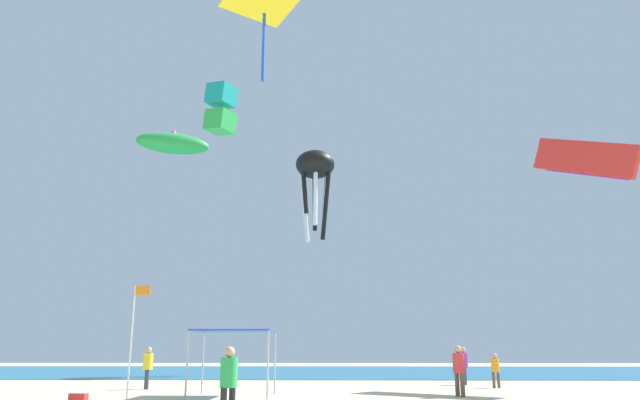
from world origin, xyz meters
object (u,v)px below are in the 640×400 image
person_rightmost (495,368)px  kite_parafoil_red (585,158)px  kite_diamond_yellow (265,0)px  cooler_box (78,398)px  banner_flag (134,331)px  kite_box_teal (221,109)px  kite_inflatable_green (173,143)px  kite_octopus_black (315,169)px  person_central (148,364)px  person_far_shore (229,378)px  person_near_tent (464,363)px  person_leftmost (459,366)px  canopy_tent (234,334)px

person_rightmost → kite_parafoil_red: (5.59, 0.58, 10.54)m
kite_diamond_yellow → cooler_box: bearing=-27.6°
banner_flag → cooler_box: bearing=-128.1°
kite_box_teal → kite_inflatable_green: kite_inflatable_green is taller
person_rightmost → kite_octopus_black: size_ratio=0.22×
kite_octopus_black → kite_diamond_yellow: 21.82m
person_central → person_far_shore: size_ratio=1.00×
person_near_tent → kite_diamond_yellow: 20.06m
person_leftmost → kite_box_teal: 22.17m
canopy_tent → banner_flag: bearing=-159.0°
person_leftmost → banner_flag: size_ratio=0.46×
canopy_tent → person_rightmost: canopy_tent is taller
person_far_shore → person_near_tent: bearing=179.0°
kite_inflatable_green → person_leftmost: bearing=113.0°
cooler_box → kite_octopus_black: bearing=72.0°
person_central → kite_diamond_yellow: 17.14m
person_central → cooler_box: size_ratio=3.28×
kite_inflatable_green → banner_flag: bearing=83.4°
person_central → banner_flag: (1.00, -5.27, 1.36)m
banner_flag → kite_box_teal: 18.39m
cooler_box → kite_box_teal: size_ratio=0.18×
person_near_tent → person_leftmost: 7.62m
canopy_tent → person_central: 6.16m
cooler_box → person_rightmost: bearing=25.9°
kite_parafoil_red → person_rightmost: bearing=-121.9°
person_leftmost → banner_flag: 12.56m
person_rightmost → kite_box_teal: kite_box_teal is taller
person_far_shore → banner_flag: size_ratio=0.45×
person_far_shore → kite_diamond_yellow: bearing=-148.7°
canopy_tent → person_leftmost: size_ratio=1.61×
person_leftmost → person_central: size_ratio=1.02×
kite_octopus_black → kite_diamond_yellow: size_ratio=1.67×
person_leftmost → person_rightmost: size_ratio=1.22×
person_central → kite_inflatable_green: (-3.68, 14.35, 15.96)m
kite_octopus_black → person_central: bearing=32.5°
canopy_tent → cooler_box: size_ratio=5.41×
banner_flag → cooler_box: 3.01m
person_near_tent → kite_octopus_black: size_ratio=0.26×
person_rightmost → cooler_box: bearing=1.6°
person_near_tent → cooler_box: bearing=146.3°
banner_flag → kite_octopus_black: (6.19, 21.23, 12.95)m
person_central → cooler_box: person_central is taller
person_leftmost → kite_box_teal: kite_box_teal is taller
person_central → kite_parafoil_red: 24.18m
person_central → kite_box_teal: (1.49, 6.55, 15.44)m
person_rightmost → kite_box_teal: bearing=-44.4°
kite_octopus_black → kite_inflatable_green: size_ratio=1.24×
person_leftmost → banner_flag: (-12.43, -1.28, 1.34)m
cooler_box → canopy_tent: bearing=31.3°
person_leftmost → person_rightmost: 5.83m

